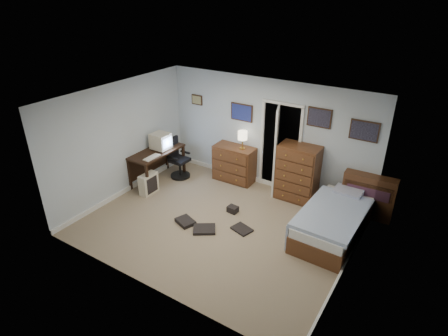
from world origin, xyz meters
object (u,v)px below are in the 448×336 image
Objects in this scene: low_dresser at (235,163)px; bed at (333,221)px; computer_desk at (154,157)px; office_chair at (178,162)px; tall_dresser at (298,173)px.

bed is at bearing -20.23° from low_dresser.
computer_desk is at bearing -148.26° from low_dresser.
low_dresser is (1.60, 1.03, -0.18)m from computer_desk.
office_chair is (0.34, 0.46, -0.23)m from computer_desk.
office_chair is 2.91m from tall_dresser.
low_dresser is 2.84m from bed.
computer_desk is at bearing -123.69° from office_chair.
office_chair is at bearing -169.14° from tall_dresser.
low_dresser is (1.26, 0.58, 0.05)m from office_chair.
low_dresser is at bearing 27.31° from office_chair.
tall_dresser is 1.45m from bed.
low_dresser is 1.60m from tall_dresser.
bed is at bearing -39.62° from tall_dresser.
computer_desk is 0.69× the size of bed.
tall_dresser is (2.85, 0.55, 0.25)m from office_chair.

